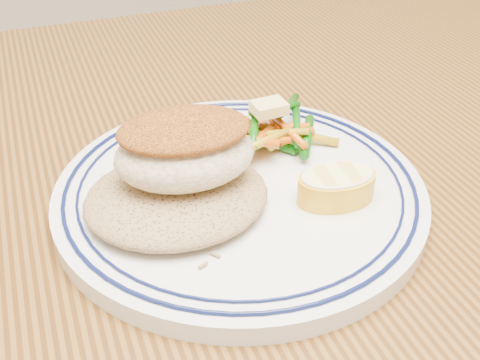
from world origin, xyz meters
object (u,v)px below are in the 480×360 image
(dining_table, at_px, (237,308))
(lemon_wedge, at_px, (336,185))
(plate, at_px, (240,192))
(vegetable_pile, at_px, (268,132))
(fish_fillet, at_px, (185,148))
(rice_pilaf, at_px, (176,193))

(dining_table, relative_size, lemon_wedge, 24.78)
(plate, xyz_separation_m, vegetable_pile, (0.04, 0.05, 0.02))
(fish_fillet, bearing_deg, dining_table, -21.82)
(rice_pilaf, height_order, fish_fillet, fish_fillet)
(fish_fillet, bearing_deg, plate, 3.62)
(dining_table, relative_size, plate, 5.45)
(plate, height_order, vegetable_pile, vegetable_pile)
(dining_table, xyz_separation_m, plate, (0.01, 0.02, 0.11))
(plate, distance_m, lemon_wedge, 0.07)
(plate, bearing_deg, fish_fillet, -176.38)
(rice_pilaf, relative_size, fish_fillet, 1.25)
(vegetable_pile, relative_size, lemon_wedge, 1.79)
(plate, relative_size, fish_fillet, 2.66)
(plate, bearing_deg, lemon_wedge, -34.89)
(fish_fillet, xyz_separation_m, lemon_wedge, (0.10, -0.04, -0.03))
(rice_pilaf, xyz_separation_m, fish_fillet, (0.01, 0.01, 0.03))
(fish_fillet, distance_m, lemon_wedge, 0.11)
(vegetable_pile, bearing_deg, rice_pilaf, -149.33)
(dining_table, distance_m, lemon_wedge, 0.14)
(rice_pilaf, distance_m, vegetable_pile, 0.11)
(rice_pilaf, bearing_deg, plate, 10.44)
(plate, relative_size, vegetable_pile, 2.54)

